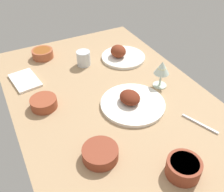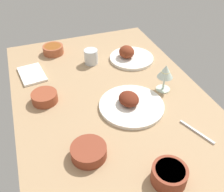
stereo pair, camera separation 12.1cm
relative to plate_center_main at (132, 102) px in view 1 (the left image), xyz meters
The scene contains 11 objects.
dining_table 10.69cm from the plate_center_main, 38.67° to the left, with size 140.00×90.00×4.00cm, color tan.
plate_center_main is the anchor object (origin of this frame).
plate_near_viewer 42.03cm from the plate_center_main, 22.35° to the right, with size 25.46×25.46×8.30cm.
bowl_sauce 40.19cm from the plate_center_main, 64.53° to the left, with size 12.05×12.05×4.66cm.
bowl_onions 32.75cm from the plate_center_main, 128.33° to the left, with size 13.54×13.54×4.55cm.
bowl_cream 39.81cm from the plate_center_main, behind, with size 12.18×12.18×6.10cm.
bowl_soup 65.86cm from the plate_center_main, 21.96° to the left, with size 12.10×12.10×4.98cm.
wine_glass 22.85cm from the plate_center_main, 72.08° to the right, with size 7.60×7.60×14.00cm.
water_tumbler 43.06cm from the plate_center_main, ahead, with size 7.67×7.67×8.33cm, color silver.
folded_napkin 57.46cm from the plate_center_main, 43.63° to the left, with size 18.69×12.10×1.20cm, color white.
fork_loose 30.77cm from the plate_center_main, 141.65° to the right, with size 16.61×0.90×0.80cm, color silver.
Camera 1 is at (-83.67, 43.21, 82.15)cm, focal length 41.32 mm.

